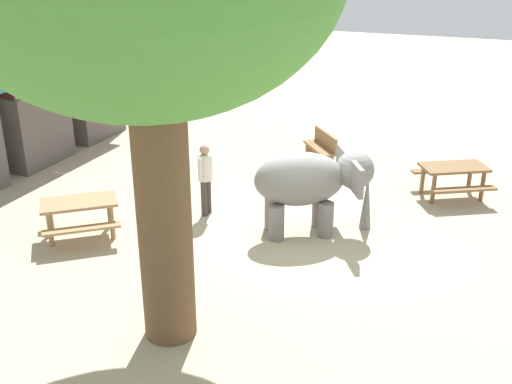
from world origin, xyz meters
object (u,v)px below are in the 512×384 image
at_px(person_handler, 205,174).
at_px(wooden_bench, 322,147).
at_px(picnic_table_near, 80,210).
at_px(market_stall_green, 80,99).
at_px(picnic_table_far, 453,174).
at_px(market_stall_red, 21,121).
at_px(elephant, 312,182).

distance_m(person_handler, wooden_bench, 4.43).
xyz_separation_m(person_handler, picnic_table_near, (-1.93, 1.92, -0.36)).
xyz_separation_m(wooden_bench, market_stall_green, (-0.21, 7.64, 0.67)).
bearing_deg(picnic_table_far, wooden_bench, -47.33).
distance_m(picnic_table_near, market_stall_red, 5.41).
relative_size(picnic_table_near, market_stall_red, 0.83).
height_order(person_handler, picnic_table_far, person_handler).
relative_size(picnic_table_far, market_stall_green, 0.81).
relative_size(picnic_table_far, market_stall_red, 0.81).
distance_m(picnic_table_near, picnic_table_far, 8.50).
bearing_deg(person_handler, picnic_table_near, -131.81).
relative_size(person_handler, picnic_table_far, 0.80).
distance_m(person_handler, picnic_table_far, 5.84).
bearing_deg(picnic_table_near, picnic_table_far, -3.02).
xyz_separation_m(wooden_bench, picnic_table_far, (-1.11, -3.52, 0.12)).
height_order(picnic_table_far, market_stall_red, market_stall_red).
bearing_deg(person_handler, picnic_table_far, 34.45).
bearing_deg(market_stall_red, picnic_table_near, -127.45).
height_order(wooden_bench, market_stall_red, market_stall_red).
bearing_deg(elephant, picnic_table_far, 19.97).
xyz_separation_m(elephant, market_stall_red, (1.33, 8.60, 0.02)).
distance_m(elephant, picnic_table_near, 4.78).
height_order(elephant, person_handler, elephant).
xyz_separation_m(picnic_table_near, market_stall_green, (5.88, 4.28, 0.55)).
xyz_separation_m(elephant, market_stall_green, (3.93, 8.60, 0.02)).
bearing_deg(market_stall_red, picnic_table_far, -81.34).
xyz_separation_m(person_handler, picnic_table_far, (3.05, -4.97, -0.36)).
distance_m(wooden_bench, picnic_table_far, 3.69).
bearing_deg(wooden_bench, market_stall_red, 71.26).
xyz_separation_m(elephant, person_handler, (-0.02, 2.41, -0.17)).
distance_m(person_handler, market_stall_red, 6.34).
height_order(elephant, picnic_table_near, elephant).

